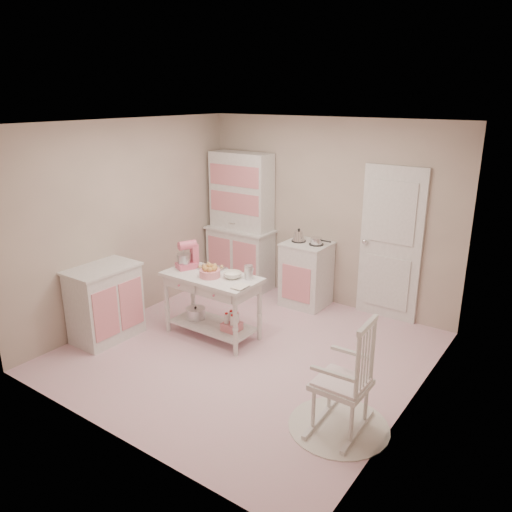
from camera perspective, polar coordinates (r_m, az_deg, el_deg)
The scene contains 14 objects.
room_shell at distance 5.37m, azimuth -1.10°, elevation 4.74°, with size 3.84×3.84×2.62m.
door at distance 6.71m, azimuth 15.13°, elevation 1.29°, with size 0.82×0.05×2.04m, color white.
hutch at distance 7.58m, azimuth -1.82°, elevation 3.98°, with size 1.06×0.50×2.08m, color white.
stove at distance 7.08m, azimuth 5.77°, elevation -2.04°, with size 0.62×0.57×0.92m, color white.
base_cabinet at distance 6.36m, azimuth -16.88°, elevation -5.16°, with size 0.54×0.84×0.92m, color white.
lace_rug at distance 4.85m, azimuth 9.43°, elevation -18.65°, with size 0.92×0.92×0.01m, color white.
rocking_chair at distance 4.55m, azimuth 9.78°, elevation -13.13°, with size 0.48×0.72×1.10m, color white.
work_table at distance 6.19m, azimuth -5.01°, elevation -5.69°, with size 1.20×0.60×0.80m, color white.
stand_mixer at distance 6.26m, azimuth -7.98°, elevation 0.08°, with size 0.20×0.28×0.34m, color #DC5C78.
cookie_tray at distance 6.25m, azimuth -5.11°, elevation -1.41°, with size 0.34×0.24×0.02m, color silver.
bread_basket at distance 5.97m, azimuth -5.29°, elevation -1.99°, with size 0.25×0.25×0.09m, color pink.
mixing_bowl at distance 5.93m, azimuth -2.70°, elevation -2.19°, with size 0.22×0.22×0.07m, color white.
metal_pitcher at distance 5.87m, azimuth -0.84°, elevation -1.86°, with size 0.10×0.10×0.17m, color silver.
recipe_book at distance 5.68m, azimuth -2.42°, elevation -3.39°, with size 0.15×0.20×0.02m, color white.
Camera 1 is at (3.09, -4.21, 2.89)m, focal length 35.00 mm.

